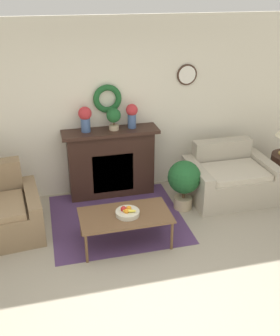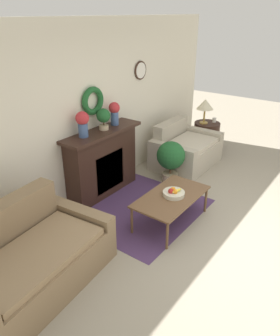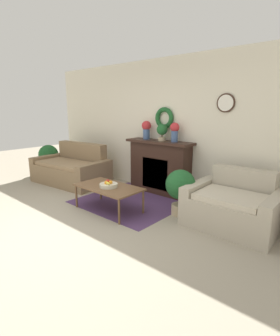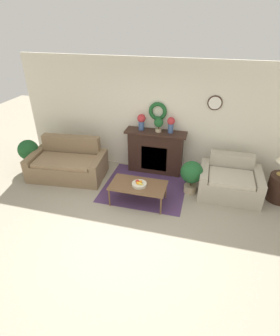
{
  "view_description": "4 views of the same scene",
  "coord_description": "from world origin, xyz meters",
  "px_view_note": "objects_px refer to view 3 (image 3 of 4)",
  "views": [
    {
      "loc": [
        -0.88,
        -3.08,
        3.12
      ],
      "look_at": [
        0.24,
        1.37,
        0.92
      ],
      "focal_mm": 42.0,
      "sensor_mm": 36.0,
      "label": 1
    },
    {
      "loc": [
        -3.46,
        -0.9,
        2.76
      ],
      "look_at": [
        -0.22,
        1.49,
        0.82
      ],
      "focal_mm": 35.0,
      "sensor_mm": 36.0,
      "label": 2
    },
    {
      "loc": [
        3.19,
        -1.78,
        1.75
      ],
      "look_at": [
        0.21,
        1.63,
        0.69
      ],
      "focal_mm": 28.0,
      "sensor_mm": 36.0,
      "label": 3
    },
    {
      "loc": [
        1.17,
        -3.25,
        3.45
      ],
      "look_at": [
        -0.08,
        1.42,
        0.64
      ],
      "focal_mm": 28.0,
      "sensor_mm": 36.0,
      "label": 4
    }
  ],
  "objects_px": {
    "loveseat_right": "(233,206)",
    "fruit_bowl": "(109,185)",
    "fireplace": "(159,167)",
    "coffee_table": "(108,188)",
    "potted_plant_floor_by_loveseat": "(180,187)",
    "couch_left": "(72,169)",
    "vase_on_mantel_left": "(146,129)",
    "potted_plant_floor_by_couch": "(49,156)",
    "vase_on_mantel_right": "(175,131)",
    "potted_plant_on_mantel": "(162,131)"
  },
  "relations": [
    {
      "from": "coffee_table",
      "to": "fireplace",
      "type": "bearing_deg",
      "value": 87.05
    },
    {
      "from": "coffee_table",
      "to": "loveseat_right",
      "type": "bearing_deg",
      "value": 23.92
    },
    {
      "from": "potted_plant_floor_by_couch",
      "to": "vase_on_mantel_right",
      "type": "bearing_deg",
      "value": 11.41
    },
    {
      "from": "loveseat_right",
      "to": "fruit_bowl",
      "type": "bearing_deg",
      "value": -155.69
    },
    {
      "from": "vase_on_mantel_left",
      "to": "potted_plant_on_mantel",
      "type": "distance_m",
      "value": 0.42
    },
    {
      "from": "vase_on_mantel_left",
      "to": "potted_plant_on_mantel",
      "type": "xyz_separation_m",
      "value": [
        0.42,
        -0.02,
        -0.02
      ]
    },
    {
      "from": "coffee_table",
      "to": "potted_plant_floor_by_loveseat",
      "type": "bearing_deg",
      "value": 32.14
    },
    {
      "from": "fruit_bowl",
      "to": "potted_plant_floor_by_loveseat",
      "type": "xyz_separation_m",
      "value": [
        1.0,
        0.67,
        0.01
      ]
    },
    {
      "from": "potted_plant_on_mantel",
      "to": "vase_on_mantel_left",
      "type": "bearing_deg",
      "value": 177.27
    },
    {
      "from": "couch_left",
      "to": "potted_plant_floor_by_couch",
      "type": "bearing_deg",
      "value": 171.52
    },
    {
      "from": "potted_plant_on_mantel",
      "to": "potted_plant_floor_by_couch",
      "type": "bearing_deg",
      "value": -167.96
    },
    {
      "from": "potted_plant_floor_by_couch",
      "to": "coffee_table",
      "type": "bearing_deg",
      "value": -12.18
    },
    {
      "from": "potted_plant_on_mantel",
      "to": "fruit_bowl",
      "type": "bearing_deg",
      "value": -94.33
    },
    {
      "from": "loveseat_right",
      "to": "fruit_bowl",
      "type": "distance_m",
      "value": 2.02
    },
    {
      "from": "fireplace",
      "to": "potted_plant_floor_by_loveseat",
      "type": "bearing_deg",
      "value": -36.39
    },
    {
      "from": "fruit_bowl",
      "to": "potted_plant_on_mantel",
      "type": "xyz_separation_m",
      "value": [
        0.1,
        1.36,
        0.82
      ]
    },
    {
      "from": "potted_plant_floor_by_couch",
      "to": "potted_plant_floor_by_loveseat",
      "type": "xyz_separation_m",
      "value": [
        4.08,
        -0.01,
        -0.01
      ]
    },
    {
      "from": "coffee_table",
      "to": "vase_on_mantel_right",
      "type": "height_order",
      "value": "vase_on_mantel_right"
    },
    {
      "from": "coffee_table",
      "to": "potted_plant_on_mantel",
      "type": "bearing_deg",
      "value": 84.49
    },
    {
      "from": "couch_left",
      "to": "potted_plant_on_mantel",
      "type": "height_order",
      "value": "potted_plant_on_mantel"
    },
    {
      "from": "couch_left",
      "to": "coffee_table",
      "type": "xyz_separation_m",
      "value": [
        1.95,
        -0.61,
        0.08
      ]
    },
    {
      "from": "coffee_table",
      "to": "potted_plant_floor_by_loveseat",
      "type": "xyz_separation_m",
      "value": [
        1.03,
        0.65,
        0.08
      ]
    },
    {
      "from": "fireplace",
      "to": "fruit_bowl",
      "type": "bearing_deg",
      "value": -91.81
    },
    {
      "from": "coffee_table",
      "to": "potted_plant_floor_by_loveseat",
      "type": "distance_m",
      "value": 1.22
    },
    {
      "from": "potted_plant_floor_by_couch",
      "to": "fireplace",
      "type": "bearing_deg",
      "value": 12.52
    },
    {
      "from": "fireplace",
      "to": "vase_on_mantel_left",
      "type": "xyz_separation_m",
      "value": [
        -0.36,
        0.01,
        0.76
      ]
    },
    {
      "from": "couch_left",
      "to": "vase_on_mantel_left",
      "type": "bearing_deg",
      "value": 18.61
    },
    {
      "from": "fireplace",
      "to": "couch_left",
      "type": "xyz_separation_m",
      "value": [
        -2.02,
        -0.75,
        -0.24
      ]
    },
    {
      "from": "vase_on_mantel_left",
      "to": "potted_plant_floor_by_couch",
      "type": "relative_size",
      "value": 0.48
    },
    {
      "from": "potted_plant_on_mantel",
      "to": "potted_plant_floor_by_couch",
      "type": "relative_size",
      "value": 0.42
    },
    {
      "from": "loveseat_right",
      "to": "fireplace",
      "type": "bearing_deg",
      "value": 163.03
    },
    {
      "from": "fireplace",
      "to": "potted_plant_floor_by_loveseat",
      "type": "distance_m",
      "value": 1.19
    },
    {
      "from": "coffee_table",
      "to": "vase_on_mantel_left",
      "type": "bearing_deg",
      "value": 102.05
    },
    {
      "from": "fireplace",
      "to": "vase_on_mantel_left",
      "type": "height_order",
      "value": "vase_on_mantel_left"
    },
    {
      "from": "vase_on_mantel_right",
      "to": "loveseat_right",
      "type": "bearing_deg",
      "value": -20.35
    },
    {
      "from": "fruit_bowl",
      "to": "coffee_table",
      "type": "bearing_deg",
      "value": 142.39
    },
    {
      "from": "potted_plant_floor_by_couch",
      "to": "potted_plant_floor_by_loveseat",
      "type": "bearing_deg",
      "value": -0.18
    },
    {
      "from": "fireplace",
      "to": "coffee_table",
      "type": "xyz_separation_m",
      "value": [
        -0.07,
        -1.35,
        -0.16
      ]
    },
    {
      "from": "couch_left",
      "to": "potted_plant_floor_by_loveseat",
      "type": "xyz_separation_m",
      "value": [
        2.98,
        0.04,
        0.16
      ]
    },
    {
      "from": "couch_left",
      "to": "fruit_bowl",
      "type": "xyz_separation_m",
      "value": [
        1.97,
        -0.63,
        0.15
      ]
    },
    {
      "from": "couch_left",
      "to": "potted_plant_on_mantel",
      "type": "xyz_separation_m",
      "value": [
        2.08,
        0.73,
        0.98
      ]
    },
    {
      "from": "coffee_table",
      "to": "potted_plant_on_mantel",
      "type": "relative_size",
      "value": 3.5
    },
    {
      "from": "loveseat_right",
      "to": "potted_plant_floor_by_couch",
      "type": "bearing_deg",
      "value": -178.53
    },
    {
      "from": "fireplace",
      "to": "vase_on_mantel_left",
      "type": "bearing_deg",
      "value": 179.13
    },
    {
      "from": "loveseat_right",
      "to": "vase_on_mantel_left",
      "type": "height_order",
      "value": "vase_on_mantel_left"
    },
    {
      "from": "fruit_bowl",
      "to": "potted_plant_floor_by_loveseat",
      "type": "height_order",
      "value": "potted_plant_floor_by_loveseat"
    },
    {
      "from": "potted_plant_floor_by_couch",
      "to": "potted_plant_on_mantel",
      "type": "bearing_deg",
      "value": 12.04
    },
    {
      "from": "fireplace",
      "to": "potted_plant_floor_by_couch",
      "type": "relative_size",
      "value": 1.85
    },
    {
      "from": "couch_left",
      "to": "fruit_bowl",
      "type": "height_order",
      "value": "couch_left"
    },
    {
      "from": "couch_left",
      "to": "fruit_bowl",
      "type": "relative_size",
      "value": 6.11
    }
  ]
}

